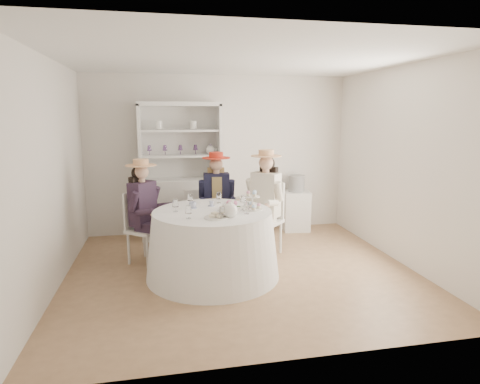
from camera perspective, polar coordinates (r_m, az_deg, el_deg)
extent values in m
plane|color=olive|center=(5.40, 0.21, -11.20)|extent=(4.50, 4.50, 0.00)
plane|color=white|center=(5.05, 0.23, 18.49)|extent=(4.50, 4.50, 0.00)
plane|color=silver|center=(7.01, -3.01, 5.28)|extent=(4.50, 0.00, 4.50)
plane|color=silver|center=(3.15, 7.40, -1.69)|extent=(4.50, 0.00, 4.50)
plane|color=silver|center=(5.12, -25.35, 2.18)|extent=(0.00, 4.50, 4.50)
plane|color=silver|center=(5.92, 22.14, 3.47)|extent=(0.00, 4.50, 4.50)
cone|color=white|center=(5.15, -3.89, -7.42)|extent=(1.69, 1.69, 0.84)
cylinder|color=white|center=(5.03, -3.96, -2.79)|extent=(1.49, 1.49, 0.02)
cube|color=silver|center=(6.82, -8.25, -2.24)|extent=(1.37, 0.64, 0.99)
cube|color=silver|center=(6.88, -8.60, 7.15)|extent=(1.32, 0.19, 1.21)
cube|color=silver|center=(6.65, -8.66, 12.25)|extent=(1.37, 0.64, 0.07)
cube|color=silver|center=(6.67, -14.04, 6.83)|extent=(0.10, 0.50, 1.21)
cube|color=silver|center=(6.72, -3.02, 7.17)|extent=(0.10, 0.50, 1.21)
cube|color=silver|center=(6.68, -8.46, 5.14)|extent=(1.28, 0.57, 0.03)
cube|color=silver|center=(6.65, -8.55, 8.64)|extent=(1.28, 0.57, 0.03)
sphere|color=white|center=(6.72, -4.22, 6.01)|extent=(0.15, 0.15, 0.15)
cube|color=silver|center=(7.25, 7.93, -2.64)|extent=(0.50, 0.50, 0.70)
cylinder|color=black|center=(7.15, 8.03, 1.22)|extent=(0.36, 0.36, 0.29)
cube|color=silver|center=(5.72, -13.34, -5.34)|extent=(0.58, 0.58, 0.04)
cylinder|color=silver|center=(5.57, -13.03, -8.33)|extent=(0.04, 0.04, 0.45)
cylinder|color=silver|center=(5.81, -10.93, -7.43)|extent=(0.04, 0.04, 0.45)
cylinder|color=silver|center=(5.78, -15.56, -7.74)|extent=(0.04, 0.04, 0.45)
cylinder|color=silver|center=(6.01, -13.43, -6.91)|extent=(0.04, 0.04, 0.45)
cube|color=silver|center=(5.77, -14.87, -2.42)|extent=(0.27, 0.33, 0.51)
cube|color=black|center=(5.64, -13.67, -1.59)|extent=(0.39, 0.42, 0.60)
cube|color=black|center=(5.55, -13.02, -4.93)|extent=(0.36, 0.32, 0.12)
cylinder|color=black|center=(5.55, -11.73, -8.21)|extent=(0.10, 0.10, 0.47)
cylinder|color=black|center=(5.44, -14.83, -1.31)|extent=(0.20, 0.18, 0.28)
cube|color=black|center=(5.69, -11.82, -4.50)|extent=(0.36, 0.32, 0.12)
cylinder|color=black|center=(5.69, -10.56, -7.69)|extent=(0.10, 0.10, 0.47)
cylinder|color=black|center=(5.76, -12.02, -0.53)|extent=(0.20, 0.18, 0.28)
cylinder|color=#D8A889|center=(5.58, -13.82, 1.62)|extent=(0.09, 0.09, 0.08)
sphere|color=#D8A889|center=(5.56, -13.87, 2.77)|extent=(0.20, 0.20, 0.20)
sphere|color=black|center=(5.60, -14.22, 2.64)|extent=(0.20, 0.20, 0.20)
cube|color=black|center=(5.66, -14.38, 0.23)|extent=(0.22, 0.25, 0.39)
cylinder|color=tan|center=(5.55, -13.91, 3.71)|extent=(0.41, 0.41, 0.01)
cylinder|color=tan|center=(5.55, -13.93, 4.13)|extent=(0.21, 0.21, 0.08)
cube|color=silver|center=(6.16, -3.31, -3.78)|extent=(0.45, 0.45, 0.04)
cylinder|color=silver|center=(6.05, -4.77, -6.45)|extent=(0.04, 0.04, 0.46)
cylinder|color=silver|center=(6.08, -1.57, -6.35)|extent=(0.04, 0.04, 0.46)
cylinder|color=silver|center=(6.38, -4.92, -5.56)|extent=(0.04, 0.04, 0.46)
cylinder|color=silver|center=(6.40, -1.88, -5.46)|extent=(0.04, 0.04, 0.46)
cube|color=silver|center=(6.28, -3.47, -0.83)|extent=(0.40, 0.06, 0.53)
cube|color=black|center=(6.09, -3.36, -0.17)|extent=(0.39, 0.23, 0.61)
cube|color=tan|center=(6.09, -3.36, -0.17)|extent=(0.16, 0.24, 0.53)
cube|color=black|center=(6.01, -4.13, -3.33)|extent=(0.16, 0.37, 0.13)
cylinder|color=black|center=(5.95, -4.00, -6.63)|extent=(0.11, 0.11, 0.49)
cylinder|color=black|center=(6.03, -5.42, 0.39)|extent=(0.11, 0.19, 0.29)
cube|color=black|center=(6.02, -2.32, -3.28)|extent=(0.16, 0.37, 0.13)
cylinder|color=black|center=(5.97, -2.17, -6.57)|extent=(0.11, 0.11, 0.49)
cylinder|color=black|center=(6.06, -1.28, 0.49)|extent=(0.11, 0.19, 0.29)
cylinder|color=#D8A889|center=(6.04, -3.40, 2.88)|extent=(0.10, 0.10, 0.08)
sphere|color=#D8A889|center=(6.02, -3.41, 3.97)|extent=(0.20, 0.20, 0.20)
sphere|color=tan|center=(6.07, -3.44, 3.88)|extent=(0.20, 0.20, 0.20)
cube|color=tan|center=(6.14, -3.44, 1.62)|extent=(0.26, 0.10, 0.40)
cylinder|color=red|center=(6.01, -3.42, 4.87)|extent=(0.42, 0.42, 0.01)
cylinder|color=red|center=(6.01, -3.43, 5.27)|extent=(0.21, 0.21, 0.08)
cube|color=silver|center=(5.90, 3.52, -4.26)|extent=(0.62, 0.62, 0.04)
cylinder|color=silver|center=(5.91, 1.16, -6.76)|extent=(0.04, 0.04, 0.48)
cylinder|color=silver|center=(5.74, 4.17, -7.32)|extent=(0.04, 0.04, 0.48)
cylinder|color=silver|center=(6.20, 2.87, -5.93)|extent=(0.04, 0.04, 0.48)
cylinder|color=silver|center=(6.04, 5.78, -6.43)|extent=(0.04, 0.04, 0.48)
cube|color=silver|center=(6.00, 4.48, -1.10)|extent=(0.32, 0.31, 0.55)
cube|color=beige|center=(5.82, 3.67, -0.35)|extent=(0.44, 0.43, 0.64)
cube|color=beige|center=(5.81, 2.04, -3.57)|extent=(0.36, 0.37, 0.13)
cylinder|color=beige|center=(5.78, 1.24, -7.06)|extent=(0.11, 0.11, 0.50)
cylinder|color=beige|center=(5.88, 1.54, 0.55)|extent=(0.20, 0.21, 0.30)
cube|color=beige|center=(5.72, 3.75, -3.83)|extent=(0.36, 0.37, 0.13)
cylinder|color=beige|center=(5.68, 2.95, -7.38)|extent=(0.11, 0.11, 0.50)
cylinder|color=beige|center=(5.67, 5.47, 0.10)|extent=(0.20, 0.21, 0.30)
cylinder|color=#D8A889|center=(5.77, 3.71, 2.97)|extent=(0.10, 0.10, 0.09)
sphere|color=#D8A889|center=(5.75, 3.73, 4.16)|extent=(0.21, 0.21, 0.21)
sphere|color=black|center=(5.80, 3.96, 4.05)|extent=(0.21, 0.21, 0.21)
cube|color=black|center=(5.87, 4.11, 1.58)|extent=(0.25, 0.25, 0.42)
cylinder|color=tan|center=(5.74, 3.74, 5.14)|extent=(0.44, 0.44, 0.01)
cylinder|color=tan|center=(5.74, 3.75, 5.58)|extent=(0.22, 0.22, 0.09)
cube|color=silver|center=(6.65, -6.68, -3.40)|extent=(0.38, 0.38, 0.04)
cylinder|color=silver|center=(6.85, -5.62, -4.71)|extent=(0.03, 0.03, 0.39)
cylinder|color=silver|center=(6.82, -8.00, -4.85)|extent=(0.03, 0.03, 0.39)
cylinder|color=silver|center=(6.58, -5.23, -5.36)|extent=(0.03, 0.03, 0.39)
cylinder|color=silver|center=(6.55, -7.71, -5.51)|extent=(0.03, 0.03, 0.39)
cube|color=silver|center=(6.43, -6.53, -1.66)|extent=(0.34, 0.05, 0.45)
imported|color=white|center=(5.18, -6.73, -1.91)|extent=(0.10, 0.10, 0.07)
imported|color=white|center=(5.27, -4.09, -1.71)|extent=(0.07, 0.07, 0.06)
imported|color=white|center=(5.15, -0.94, -1.89)|extent=(0.12, 0.12, 0.08)
imported|color=white|center=(4.94, -1.55, -2.59)|extent=(0.24, 0.24, 0.05)
sphere|color=pink|center=(5.03, -0.71, -1.68)|extent=(0.06, 0.06, 0.06)
sphere|color=white|center=(5.06, -0.92, -1.60)|extent=(0.06, 0.06, 0.06)
sphere|color=pink|center=(5.07, -1.32, -1.57)|extent=(0.06, 0.06, 0.06)
sphere|color=white|center=(5.06, -1.72, -1.61)|extent=(0.06, 0.06, 0.06)
sphere|color=pink|center=(5.03, -1.93, -1.69)|extent=(0.06, 0.06, 0.06)
sphere|color=white|center=(5.00, -1.86, -1.78)|extent=(0.06, 0.06, 0.06)
sphere|color=pink|center=(4.97, -1.54, -1.84)|extent=(0.06, 0.06, 0.06)
sphere|color=white|center=(4.97, -1.11, -1.83)|extent=(0.06, 0.06, 0.06)
sphere|color=pink|center=(4.99, -0.78, -1.77)|extent=(0.06, 0.06, 0.06)
sphere|color=white|center=(4.69, -1.43, -2.64)|extent=(0.18, 0.18, 0.18)
cylinder|color=white|center=(4.70, -0.11, -2.46)|extent=(0.11, 0.03, 0.09)
cylinder|color=white|center=(4.67, -1.44, -1.56)|extent=(0.04, 0.04, 0.02)
cylinder|color=white|center=(4.67, -3.39, -3.63)|extent=(0.29, 0.29, 0.01)
cube|color=beige|center=(4.64, -4.03, -3.41)|extent=(0.07, 0.04, 0.03)
cube|color=beige|center=(4.66, -3.39, -3.17)|extent=(0.08, 0.06, 0.03)
cube|color=beige|center=(4.69, -2.76, -3.22)|extent=(0.08, 0.07, 0.03)
cube|color=beige|center=(4.70, -3.73, -3.05)|extent=(0.08, 0.08, 0.03)
cube|color=beige|center=(4.63, -2.91, -3.42)|extent=(0.07, 0.08, 0.03)
cylinder|color=white|center=(5.08, 1.76, -2.44)|extent=(0.25, 0.25, 0.01)
cylinder|color=white|center=(5.06, 1.76, -1.59)|extent=(0.02, 0.02, 0.17)
cylinder|color=white|center=(5.04, 1.77, -0.66)|extent=(0.19, 0.19, 0.01)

